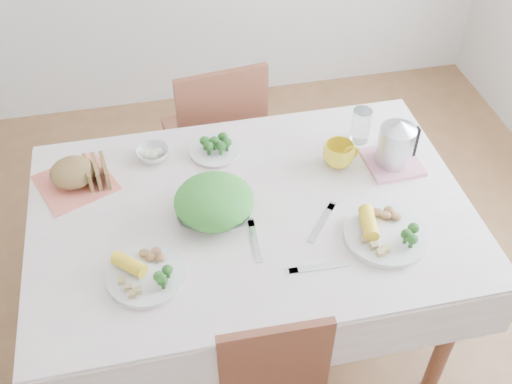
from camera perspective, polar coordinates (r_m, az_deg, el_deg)
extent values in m
plane|color=brown|center=(2.65, -0.34, -13.21)|extent=(3.60, 3.60, 0.00)
cube|color=brown|center=(2.34, -0.38, -8.25)|extent=(1.40, 0.90, 0.75)
cube|color=white|center=(2.05, -0.43, -1.74)|extent=(1.50, 1.00, 0.01)
cube|color=brown|center=(2.84, -4.08, 5.57)|extent=(0.46, 0.46, 0.92)
imported|color=white|center=(2.01, -3.97, -1.55)|extent=(0.30, 0.30, 0.06)
cylinder|color=white|center=(1.88, -10.38, -7.81)|extent=(0.33, 0.33, 0.02)
cylinder|color=white|center=(2.00, 12.25, -4.03)|extent=(0.38, 0.38, 0.02)
cylinder|color=beige|center=(2.27, -3.93, 3.97)|extent=(0.24, 0.24, 0.02)
cube|color=#E56C56|center=(2.24, -16.80, 0.84)|extent=(0.32, 0.32, 0.00)
ellipsoid|color=brown|center=(2.20, -17.09, 1.90)|extent=(0.19, 0.18, 0.10)
imported|color=white|center=(2.27, -9.79, 3.61)|extent=(0.16, 0.16, 0.04)
imported|color=yellow|center=(2.21, 7.88, 3.56)|extent=(0.13, 0.13, 0.09)
cylinder|color=white|center=(2.32, 9.95, 6.17)|extent=(0.08, 0.08, 0.14)
cube|color=pink|center=(2.27, 12.83, 2.79)|extent=(0.20, 0.20, 0.02)
cylinder|color=#B2B5BA|center=(2.20, 13.28, 5.00)|extent=(0.14, 0.14, 0.18)
cube|color=silver|center=(1.95, -0.09, -4.68)|extent=(0.03, 0.19, 0.00)
cube|color=silver|center=(2.02, 6.31, -2.92)|extent=(0.14, 0.17, 0.00)
cube|color=silver|center=(1.89, 5.98, -7.15)|extent=(0.19, 0.03, 0.00)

